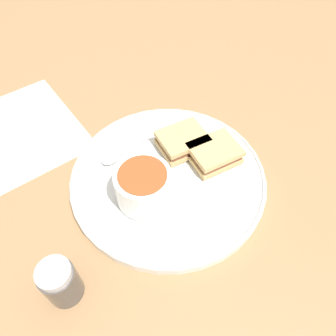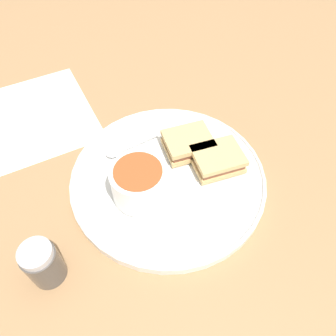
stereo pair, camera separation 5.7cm
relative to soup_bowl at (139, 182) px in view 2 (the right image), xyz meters
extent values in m
plane|color=#9E754C|center=(-0.06, 0.00, -0.05)|extent=(2.40, 2.40, 0.00)
cylinder|color=white|center=(-0.06, 0.00, -0.05)|extent=(0.35, 0.35, 0.02)
torus|color=white|center=(-0.06, 0.00, -0.04)|extent=(0.35, 0.35, 0.01)
cylinder|color=white|center=(0.00, 0.00, -0.03)|extent=(0.05, 0.05, 0.01)
cylinder|color=white|center=(0.00, 0.00, 0.00)|extent=(0.09, 0.09, 0.06)
cylinder|color=#B74C23|center=(0.00, 0.00, 0.03)|extent=(0.08, 0.08, 0.01)
cube|color=silver|center=(-0.07, -0.09, -0.03)|extent=(0.08, 0.02, 0.00)
ellipsoid|color=silver|center=(-0.02, -0.10, -0.03)|extent=(0.04, 0.03, 0.01)
cube|color=tan|center=(-0.14, 0.04, -0.03)|extent=(0.11, 0.10, 0.01)
cube|color=brown|center=(-0.14, 0.04, -0.02)|extent=(0.10, 0.09, 0.01)
cube|color=tan|center=(-0.14, 0.04, -0.01)|extent=(0.11, 0.10, 0.01)
cube|color=tan|center=(-0.13, -0.02, -0.03)|extent=(0.11, 0.10, 0.01)
cube|color=brown|center=(-0.13, -0.02, -0.02)|extent=(0.10, 0.09, 0.01)
cube|color=tan|center=(-0.13, -0.02, -0.01)|extent=(0.11, 0.10, 0.01)
cylinder|color=#4C4742|center=(0.18, 0.01, -0.02)|extent=(0.05, 0.05, 0.07)
cylinder|color=#B7B7BC|center=(0.18, 0.01, 0.02)|extent=(0.05, 0.05, 0.01)
cube|color=white|center=(0.04, -0.32, -0.05)|extent=(0.30, 0.32, 0.00)
camera|label=1|loc=(0.21, 0.22, 0.44)|focal=35.00mm
camera|label=2|loc=(0.17, 0.26, 0.44)|focal=35.00mm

